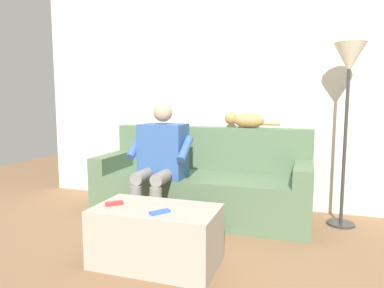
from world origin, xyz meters
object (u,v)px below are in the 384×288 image
object	(u,v)px
couch	(203,185)
coffee_table	(156,236)
remote_red	(114,203)
cat_on_backrest	(245,120)
remote_blue	(160,212)
floor_lamp	(349,73)
person_solo_seated	(161,156)

from	to	relation	value
couch	coffee_table	xyz separation A→B (m)	(0.00, 1.13, -0.10)
couch	remote_red	xyz separation A→B (m)	(0.30, 1.17, 0.12)
cat_on_backrest	remote_blue	bearing A→B (deg)	79.33
coffee_table	floor_lamp	world-z (taller)	floor_lamp
coffee_table	remote_blue	bearing A→B (deg)	125.11
person_solo_seated	couch	bearing A→B (deg)	-128.83
coffee_table	floor_lamp	xyz separation A→B (m)	(-1.27, -1.22, 1.15)
remote_red	remote_blue	xyz separation A→B (m)	(-0.37, 0.07, -0.00)
coffee_table	cat_on_backrest	xyz separation A→B (m)	(-0.35, -1.38, 0.72)
coffee_table	remote_blue	xyz separation A→B (m)	(-0.07, 0.10, 0.21)
remote_blue	floor_lamp	world-z (taller)	floor_lamp
coffee_table	couch	bearing A→B (deg)	-90.00
couch	coffee_table	bearing A→B (deg)	90.00
couch	coffee_table	size ratio (longest dim) A/B	2.42
person_solo_seated	remote_blue	world-z (taller)	person_solo_seated
remote_red	coffee_table	bearing A→B (deg)	-36.00
person_solo_seated	remote_red	size ratio (longest dim) A/B	9.24
coffee_table	cat_on_backrest	bearing A→B (deg)	-104.37
coffee_table	person_solo_seated	bearing A→B (deg)	-69.07
remote_red	floor_lamp	distance (m)	2.22
couch	floor_lamp	size ratio (longest dim) A/B	1.26
couch	person_solo_seated	bearing A→B (deg)	51.17
remote_blue	person_solo_seated	bearing A→B (deg)	-120.50
couch	remote_red	distance (m)	1.21
couch	remote_blue	size ratio (longest dim) A/B	14.95
remote_red	couch	bearing A→B (deg)	32.20
remote_red	person_solo_seated	bearing A→B (deg)	46.18
floor_lamp	remote_blue	bearing A→B (deg)	48.08
cat_on_backrest	couch	bearing A→B (deg)	35.27
cat_on_backrest	remote_red	size ratio (longest dim) A/B	4.62
cat_on_backrest	coffee_table	bearing A→B (deg)	75.63
remote_red	remote_blue	size ratio (longest dim) A/B	0.88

